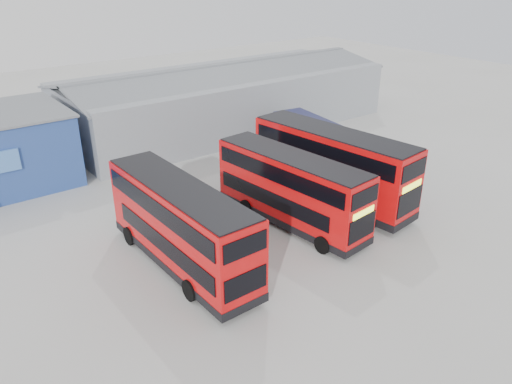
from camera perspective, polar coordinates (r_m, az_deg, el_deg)
name	(u,v)px	position (r m, az deg, el deg)	size (l,w,h in m)	color
ground_plane	(305,228)	(29.82, 5.62, -4.15)	(120.00, 120.00, 0.00)	#9C9C97
maintenance_shed	(226,98)	(48.26, -3.45, 10.66)	(30.50, 12.00, 5.89)	gray
double_decker_left	(181,227)	(25.39, -8.55, -3.99)	(2.88, 10.84, 4.56)	red
double_decker_centre	(291,190)	(29.37, 4.02, 0.18)	(3.45, 10.50, 4.37)	red
double_decker_right	(332,167)	(32.39, 8.65, 2.81)	(3.98, 11.63, 4.82)	red
single_decker_blue	(327,148)	(38.26, 8.07, 5.00)	(4.40, 11.90, 3.16)	#0E163D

